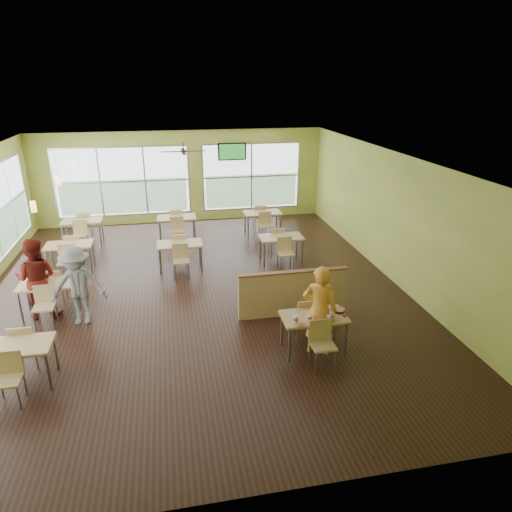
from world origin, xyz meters
name	(u,v)px	position (x,y,z in m)	size (l,w,h in m)	color
room	(193,229)	(0.00, 0.00, 1.60)	(12.00, 12.04, 3.20)	black
window_bays	(92,206)	(-2.65, 3.08, 1.48)	(9.24, 10.24, 2.38)	white
main_table	(314,321)	(2.00, -3.00, 0.63)	(1.22, 1.52, 0.87)	tan
half_wall_divider	(293,293)	(2.00, -1.55, 0.52)	(2.40, 0.14, 1.04)	tan
dining_tables	(151,246)	(-1.05, 1.71, 0.63)	(6.92, 8.72, 0.87)	tan
pendant_lights	(46,193)	(-3.20, 0.68, 2.45)	(0.11, 7.31, 0.86)	#2D2119
ceiling_fan	(183,151)	(0.00, 3.00, 2.95)	(1.25, 1.25, 0.29)	#2D2119
tv_backwall	(232,152)	(1.80, 5.90, 2.45)	(1.00, 0.07, 0.60)	black
man_plaid	(320,310)	(2.09, -3.05, 0.88)	(0.64, 0.42, 1.76)	orange
patron_maroon	(36,278)	(-3.39, -0.54, 0.89)	(0.87, 0.68, 1.79)	#5C160D
patron_grey	(78,286)	(-2.48, -1.02, 0.86)	(1.11, 0.64, 1.71)	slate
cup_blue	(296,319)	(1.59, -3.17, 0.83)	(0.10, 0.10, 0.38)	white
cup_yellow	(310,318)	(1.86, -3.17, 0.82)	(0.09, 0.09, 0.34)	white
cup_red_near	(329,318)	(2.20, -3.25, 0.82)	(0.09, 0.09, 0.32)	white
cup_red_far	(331,316)	(2.26, -3.19, 0.82)	(0.10, 0.10, 0.36)	white
food_basket	(339,310)	(2.51, -2.94, 0.78)	(0.24, 0.24, 0.06)	black
ketchup_cup	(345,316)	(2.55, -3.14, 0.76)	(0.07, 0.07, 0.03)	#AF1A06
wrapper_left	(301,325)	(1.65, -3.30, 0.77)	(0.15, 0.14, 0.04)	#A07C4D
wrapper_mid	(312,312)	(1.99, -2.91, 0.77)	(0.18, 0.17, 0.05)	#A07C4D
wrapper_right	(331,320)	(2.23, -3.25, 0.77)	(0.15, 0.14, 0.04)	#A07C4D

